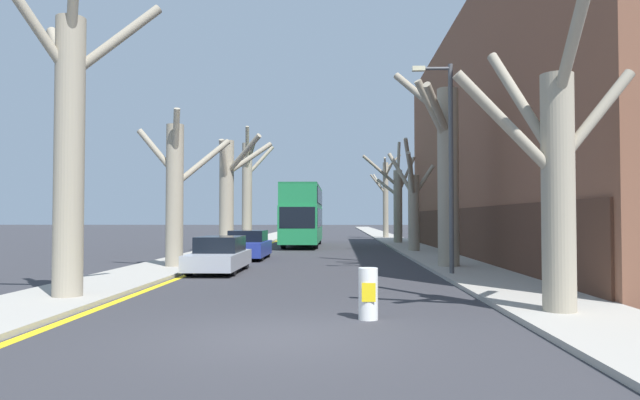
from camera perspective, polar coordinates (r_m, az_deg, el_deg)
ground_plane at (r=10.00m, az=-4.23°, el=-13.47°), size 300.00×300.00×0.00m
sidewalk_left at (r=60.17m, az=-4.76°, el=-3.64°), size 2.80×120.00×0.12m
sidewalk_right at (r=59.96m, az=6.52°, el=-3.64°), size 2.80×120.00×0.12m
building_facade_right at (r=32.23m, az=22.40°, el=6.00°), size 10.08×34.14×12.65m
kerb_line_stripe at (r=60.01m, az=-3.26°, el=-3.70°), size 0.24×120.00×0.01m
street_tree_left_0 at (r=15.31m, az=-23.76°, el=5.96°), size 3.46×2.77×9.22m
street_tree_left_1 at (r=23.28m, az=-14.24°, el=0.95°), size 3.51×2.87×6.25m
street_tree_left_2 at (r=33.02m, az=-9.14°, el=0.90°), size 2.91×3.33×6.65m
street_tree_left_3 at (r=41.68m, az=-7.24°, el=1.05°), size 2.26×2.89×8.48m
street_tree_right_0 at (r=12.62m, az=22.55°, el=2.79°), size 3.88×4.22×7.30m
street_tree_right_1 at (r=23.17m, az=12.47°, el=3.03°), size 2.49×3.53×8.15m
street_tree_right_2 at (r=33.61m, az=9.27°, el=-0.24°), size 2.77×4.16×6.52m
street_tree_right_3 at (r=44.34m, az=7.70°, el=0.02°), size 4.31×2.15×8.07m
street_tree_right_4 at (r=55.71m, az=6.56°, el=0.41°), size 3.11×4.84×8.24m
double_decker_bus at (r=40.40m, az=-1.74°, el=-1.24°), size 2.48×10.94×4.25m
parked_car_0 at (r=21.64m, az=-10.03°, el=-5.46°), size 1.74×4.50×1.32m
parked_car_1 at (r=28.15m, az=-7.24°, el=-4.53°), size 1.88×4.22×1.40m
lamp_post at (r=20.18m, az=12.67°, el=4.25°), size 1.40×0.20×7.35m
traffic_bollard at (r=11.52m, az=4.84°, el=-9.32°), size 0.39×0.40×1.03m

